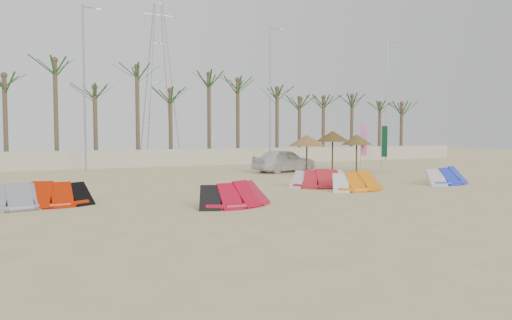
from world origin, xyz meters
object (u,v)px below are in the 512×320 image
car (284,160)px  parasol_mid (333,136)px  kite_red_right (318,178)px  kite_orange (355,180)px  parasol_left (307,140)px  kite_red_left (44,193)px  kite_grey (17,195)px  kite_blue (441,174)px  kite_red_mid (234,192)px  parasol_right (357,140)px

car → parasol_mid: bearing=-132.4°
kite_red_right → kite_orange: size_ratio=0.97×
kite_orange → parasol_left: 8.24m
kite_red_left → parasol_left: (14.96, 6.67, 1.67)m
kite_grey → kite_red_right: size_ratio=1.10×
parasol_mid → car: (-2.60, 1.69, -1.58)m
kite_grey → parasol_mid: parasol_mid is taller
kite_orange → kite_blue: 5.74m
kite_red_right → kite_blue: 6.80m
kite_red_left → kite_red_mid: same height
parasol_left → parasol_right: bearing=6.1°
kite_red_right → kite_orange: 1.80m
kite_grey → kite_red_right: bearing=2.5°
kite_blue → car: bearing=113.4°
kite_red_right → parasol_mid: (5.31, 6.37, 1.92)m
kite_red_mid → parasol_right: 16.53m
kite_red_left → kite_red_right: bearing=2.2°
kite_orange → parasol_left: parasol_left is taller
parasol_left → parasol_mid: parasol_mid is taller
kite_blue → kite_red_mid: bearing=-170.5°
kite_red_mid → parasol_right: (13.14, 9.89, 1.69)m
kite_red_right → kite_blue: (6.70, -1.16, 0.00)m
parasol_right → parasol_left: bearing=-173.9°
kite_grey → car: 17.51m
kite_red_mid → parasol_left: bearing=46.6°
kite_grey → parasol_left: (15.80, 6.76, 1.67)m
kite_orange → parasol_left: size_ratio=1.36×
parasol_mid → parasol_right: (2.16, 0.30, -0.22)m
parasol_left → kite_red_left: bearing=-156.0°
kite_red_mid → parasol_left: parasol_left is taller
parasol_right → kite_red_left: bearing=-159.6°
kite_red_mid → kite_orange: size_ratio=1.05×
kite_red_mid → parasol_left: (8.93, 9.44, 1.67)m
parasol_right → kite_red_right: bearing=-138.3°
parasol_mid → car: parasol_mid is taller
parasol_left → parasol_mid: bearing=4.3°
kite_grey → kite_red_mid: same height
kite_grey → parasol_left: bearing=23.2°
kite_red_mid → parasol_mid: (10.98, 9.59, 1.91)m
kite_orange → kite_red_left: bearing=175.2°
kite_blue → parasol_right: bearing=84.3°
kite_grey → kite_orange: (13.51, -0.97, -0.00)m
kite_red_left → kite_blue: (18.39, -0.71, 0.00)m
kite_red_right → parasol_left: size_ratio=1.31×
kite_grey → kite_orange: size_ratio=1.06×
kite_orange → kite_blue: bearing=3.6°
kite_grey → kite_blue: same height
kite_blue → parasol_right: 8.04m
parasol_left → parasol_right: (4.21, 0.45, 0.02)m
parasol_mid → kite_red_left: bearing=-158.1°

